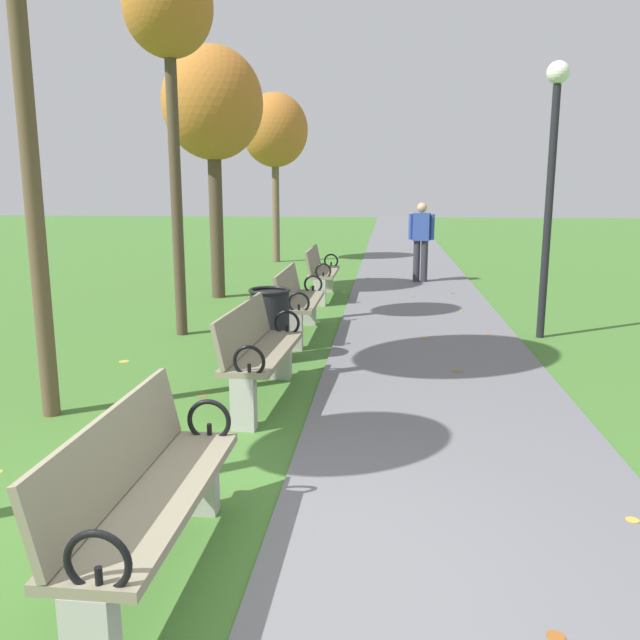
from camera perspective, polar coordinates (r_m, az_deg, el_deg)
ground_plane at (r=3.55m, az=-6.30°, el=-22.20°), size 80.00×80.00×0.00m
paved_walkway at (r=20.98m, az=7.37°, el=6.13°), size 2.40×44.00×0.02m
park_bench_1 at (r=3.44m, az=-14.98°, el=-14.42°), size 0.48×1.60×0.90m
park_bench_2 at (r=6.06m, az=-5.37°, el=-2.66°), size 0.55×1.62×0.90m
park_bench_3 at (r=8.68m, az=-1.91°, el=1.72°), size 0.47×1.60×0.90m
park_bench_4 at (r=11.63m, az=0.09°, el=4.25°), size 0.47×1.60×0.90m
tree_3 at (r=9.09m, az=-13.07°, el=24.38°), size 1.11×1.11×4.75m
tree_4 at (r=11.90m, az=-9.33°, el=17.89°), size 1.73×1.73×4.31m
tree_5 at (r=17.43m, az=-3.95°, el=16.07°), size 1.69×1.69×4.30m
pedestrian_walking at (r=13.72m, az=8.80°, el=7.09°), size 0.52×0.27×1.62m
trash_bin at (r=7.46m, az=-4.36°, el=-0.42°), size 0.48×0.48×0.84m
lamp_post at (r=8.97m, az=19.57°, el=13.09°), size 0.28×0.28×3.48m
scattered_leaves at (r=6.92m, az=-1.72°, el=-4.86°), size 4.59×12.96×0.02m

